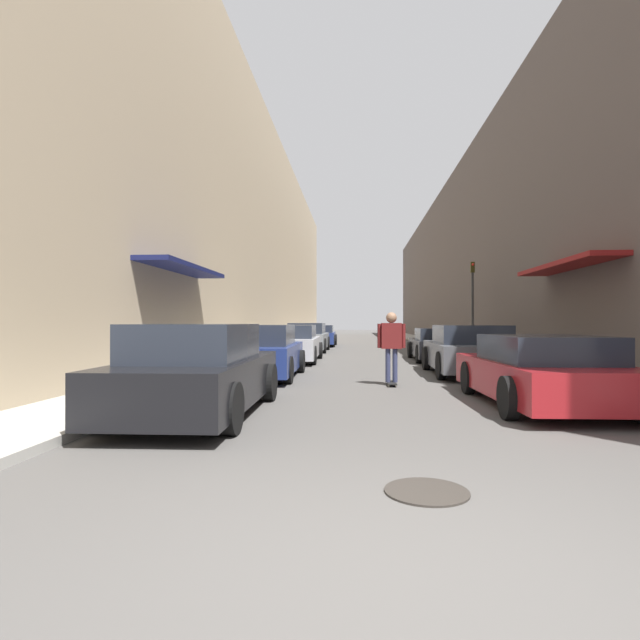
{
  "coord_description": "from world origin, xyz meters",
  "views": [
    {
      "loc": [
        -0.35,
        -2.73,
        1.41
      ],
      "look_at": [
        -1.38,
        11.23,
        1.48
      ],
      "focal_mm": 28.0,
      "sensor_mm": 36.0,
      "label": 1
    }
  ],
  "objects_px": {
    "parked_car_left_2": "(293,344)",
    "traffic_light": "(473,297)",
    "skateboarder": "(391,341)",
    "manhole_cover": "(427,491)",
    "parked_car_right_0": "(541,371)",
    "parked_car_left_1": "(262,352)",
    "parked_car_left_3": "(308,338)",
    "parked_car_right_1": "(469,351)",
    "parked_car_right_2": "(439,345)",
    "parked_car_left_0": "(199,371)",
    "parked_car_left_4": "(320,336)"
  },
  "relations": [
    {
      "from": "parked_car_left_2",
      "to": "skateboarder",
      "type": "distance_m",
      "value": 7.31
    },
    {
      "from": "manhole_cover",
      "to": "parked_car_right_2",
      "type": "bearing_deg",
      "value": 80.37
    },
    {
      "from": "parked_car_left_2",
      "to": "parked_car_right_0",
      "type": "xyz_separation_m",
      "value": [
        5.4,
        -9.2,
        -0.05
      ]
    },
    {
      "from": "parked_car_left_4",
      "to": "skateboarder",
      "type": "bearing_deg",
      "value": -80.83
    },
    {
      "from": "parked_car_left_0",
      "to": "parked_car_right_2",
      "type": "relative_size",
      "value": 0.98
    },
    {
      "from": "parked_car_left_1",
      "to": "parked_car_left_2",
      "type": "xyz_separation_m",
      "value": [
        0.14,
        5.29,
        -0.01
      ]
    },
    {
      "from": "parked_car_left_2",
      "to": "parked_car_right_2",
      "type": "distance_m",
      "value": 5.39
    },
    {
      "from": "parked_car_left_4",
      "to": "parked_car_right_0",
      "type": "height_order",
      "value": "parked_car_left_4"
    },
    {
      "from": "parked_car_left_1",
      "to": "parked_car_right_2",
      "type": "bearing_deg",
      "value": 48.31
    },
    {
      "from": "parked_car_left_4",
      "to": "parked_car_right_1",
      "type": "height_order",
      "value": "parked_car_right_1"
    },
    {
      "from": "parked_car_left_0",
      "to": "parked_car_right_1",
      "type": "relative_size",
      "value": 1.03
    },
    {
      "from": "parked_car_left_1",
      "to": "parked_car_left_3",
      "type": "distance_m",
      "value": 11.49
    },
    {
      "from": "parked_car_right_1",
      "to": "skateboarder",
      "type": "xyz_separation_m",
      "value": [
        -2.24,
        -2.43,
        0.35
      ]
    },
    {
      "from": "traffic_light",
      "to": "parked_car_right_1",
      "type": "bearing_deg",
      "value": -103.46
    },
    {
      "from": "parked_car_left_3",
      "to": "parked_car_left_4",
      "type": "height_order",
      "value": "parked_car_left_3"
    },
    {
      "from": "parked_car_left_4",
      "to": "traffic_light",
      "type": "distance_m",
      "value": 11.0
    },
    {
      "from": "skateboarder",
      "to": "parked_car_left_0",
      "type": "bearing_deg",
      "value": -129.92
    },
    {
      "from": "parked_car_left_0",
      "to": "parked_car_left_4",
      "type": "bearing_deg",
      "value": 89.5
    },
    {
      "from": "parked_car_left_1",
      "to": "parked_car_right_2",
      "type": "xyz_separation_m",
      "value": [
        5.46,
        6.13,
        -0.06
      ]
    },
    {
      "from": "parked_car_right_0",
      "to": "skateboarder",
      "type": "xyz_separation_m",
      "value": [
        -2.34,
        2.57,
        0.42
      ]
    },
    {
      "from": "parked_car_left_2",
      "to": "parked_car_left_3",
      "type": "height_order",
      "value": "parked_car_left_3"
    },
    {
      "from": "parked_car_right_1",
      "to": "traffic_light",
      "type": "height_order",
      "value": "traffic_light"
    },
    {
      "from": "parked_car_left_2",
      "to": "traffic_light",
      "type": "relative_size",
      "value": 1.23
    },
    {
      "from": "parked_car_left_3",
      "to": "parked_car_right_1",
      "type": "bearing_deg",
      "value": -62.58
    },
    {
      "from": "parked_car_left_1",
      "to": "parked_car_right_2",
      "type": "height_order",
      "value": "parked_car_left_1"
    },
    {
      "from": "parked_car_left_1",
      "to": "parked_car_right_1",
      "type": "height_order",
      "value": "parked_car_left_1"
    },
    {
      "from": "parked_car_left_1",
      "to": "traffic_light",
      "type": "bearing_deg",
      "value": 50.71
    },
    {
      "from": "parked_car_left_0",
      "to": "traffic_light",
      "type": "bearing_deg",
      "value": 62.6
    },
    {
      "from": "parked_car_left_4",
      "to": "parked_car_right_0",
      "type": "xyz_separation_m",
      "value": [
        5.32,
        -21.04,
        -0.03
      ]
    },
    {
      "from": "parked_car_left_2",
      "to": "parked_car_right_0",
      "type": "relative_size",
      "value": 1.1
    },
    {
      "from": "parked_car_left_0",
      "to": "parked_car_left_1",
      "type": "distance_m",
      "value": 5.14
    },
    {
      "from": "skateboarder",
      "to": "manhole_cover",
      "type": "relative_size",
      "value": 2.34
    },
    {
      "from": "parked_car_left_4",
      "to": "parked_car_left_3",
      "type": "bearing_deg",
      "value": -91.77
    },
    {
      "from": "parked_car_left_2",
      "to": "parked_car_right_1",
      "type": "relative_size",
      "value": 1.1
    },
    {
      "from": "parked_car_left_2",
      "to": "manhole_cover",
      "type": "height_order",
      "value": "parked_car_left_2"
    },
    {
      "from": "parked_car_right_0",
      "to": "parked_car_right_1",
      "type": "distance_m",
      "value": 5.0
    },
    {
      "from": "parked_car_left_0",
      "to": "skateboarder",
      "type": "bearing_deg",
      "value": 50.08
    },
    {
      "from": "parked_car_left_1",
      "to": "parked_car_right_1",
      "type": "xyz_separation_m",
      "value": [
        5.44,
        1.09,
        0.01
      ]
    },
    {
      "from": "manhole_cover",
      "to": "parked_car_left_2",
      "type": "bearing_deg",
      "value": 101.82
    },
    {
      "from": "parked_car_right_0",
      "to": "traffic_light",
      "type": "xyz_separation_m",
      "value": [
        1.78,
        12.85,
        1.89
      ]
    },
    {
      "from": "parked_car_left_4",
      "to": "parked_car_right_0",
      "type": "distance_m",
      "value": 21.7
    },
    {
      "from": "parked_car_left_2",
      "to": "parked_car_left_4",
      "type": "distance_m",
      "value": 11.84
    },
    {
      "from": "parked_car_right_2",
      "to": "manhole_cover",
      "type": "xyz_separation_m",
      "value": [
        -2.46,
        -14.53,
        -0.58
      ]
    },
    {
      "from": "parked_car_left_1",
      "to": "parked_car_right_2",
      "type": "relative_size",
      "value": 0.93
    },
    {
      "from": "parked_car_right_2",
      "to": "parked_car_right_0",
      "type": "bearing_deg",
      "value": -89.59
    },
    {
      "from": "parked_car_left_0",
      "to": "traffic_light",
      "type": "xyz_separation_m",
      "value": [
        7.3,
        14.08,
        1.81
      ]
    },
    {
      "from": "parked_car_left_3",
      "to": "skateboarder",
      "type": "distance_m",
      "value": 13.22
    },
    {
      "from": "parked_car_left_2",
      "to": "traffic_light",
      "type": "height_order",
      "value": "traffic_light"
    },
    {
      "from": "parked_car_left_0",
      "to": "parked_car_right_0",
      "type": "height_order",
      "value": "parked_car_left_0"
    },
    {
      "from": "skateboarder",
      "to": "parked_car_left_1",
      "type": "bearing_deg",
      "value": 157.22
    }
  ]
}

